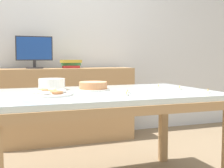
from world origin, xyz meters
name	(u,v)px	position (x,y,z in m)	size (l,w,h in m)	color
wall_back	(58,37)	(0.00, 1.84, 1.30)	(8.00, 0.10, 2.60)	silver
dining_table	(105,103)	(0.00, 0.00, 0.69)	(1.68, 1.06, 0.77)	silver
sideboard	(64,105)	(0.00, 1.54, 0.45)	(1.70, 0.44, 0.90)	tan
computer_monitor	(34,52)	(-0.34, 1.53, 1.09)	(0.42, 0.20, 0.38)	#262628
book_stack	(71,64)	(0.10, 1.54, 0.95)	(0.24, 0.19, 0.10)	maroon
cake_chocolate_round	(93,86)	(-0.05, 0.13, 0.80)	(0.27, 0.27, 0.07)	silver
pastry_platter	(49,93)	(-0.43, -0.08, 0.78)	(0.33, 0.33, 0.04)	silver
plate_stack	(52,84)	(-0.35, 0.29, 0.82)	(0.21, 0.21, 0.09)	silver
tealight_centre	(159,87)	(0.52, 0.11, 0.78)	(0.04, 0.04, 0.04)	silver
tealight_right_edge	(126,94)	(0.05, -0.30, 0.78)	(0.04, 0.04, 0.04)	silver
tealight_near_front	(180,88)	(0.61, -0.07, 0.78)	(0.04, 0.04, 0.04)	silver
tealight_near_cakes	(208,92)	(0.66, -0.37, 0.78)	(0.04, 0.04, 0.04)	silver
tealight_left_edge	(128,92)	(0.11, -0.18, 0.78)	(0.04, 0.04, 0.04)	silver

